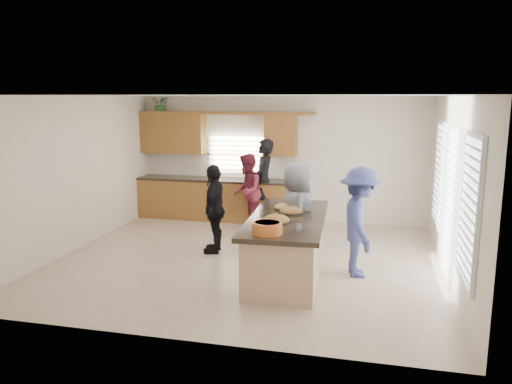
% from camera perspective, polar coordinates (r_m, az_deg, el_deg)
% --- Properties ---
extents(floor, '(6.50, 6.50, 0.00)m').
position_cam_1_polar(floor, '(8.73, -0.97, -7.75)').
color(floor, beige).
rests_on(floor, ground).
extents(room_shell, '(6.52, 6.02, 2.81)m').
position_cam_1_polar(room_shell, '(8.32, -1.01, 4.75)').
color(room_shell, silver).
rests_on(room_shell, ground).
extents(back_cabinetry, '(4.08, 0.66, 2.46)m').
position_cam_1_polar(back_cabinetry, '(11.47, -4.73, 1.39)').
color(back_cabinetry, olive).
rests_on(back_cabinetry, ground).
extents(right_wall_glazing, '(0.06, 4.00, 2.25)m').
position_cam_1_polar(right_wall_glazing, '(8.10, 21.41, -0.15)').
color(right_wall_glazing, white).
rests_on(right_wall_glazing, ground).
extents(island, '(1.28, 2.75, 0.95)m').
position_cam_1_polar(island, '(7.90, 3.57, -6.34)').
color(island, tan).
rests_on(island, ground).
extents(platter_front, '(0.44, 0.44, 0.18)m').
position_cam_1_polar(platter_front, '(7.40, 2.32, -3.28)').
color(platter_front, black).
rests_on(platter_front, island).
extents(platter_mid, '(0.40, 0.40, 0.16)m').
position_cam_1_polar(platter_mid, '(8.00, 4.05, -2.24)').
color(platter_mid, black).
rests_on(platter_mid, island).
extents(platter_back, '(0.36, 0.36, 0.14)m').
position_cam_1_polar(platter_back, '(8.28, 3.25, -1.77)').
color(platter_back, black).
rests_on(platter_back, island).
extents(salad_bowl, '(0.42, 0.42, 0.16)m').
position_cam_1_polar(salad_bowl, '(6.78, 1.29, -4.05)').
color(salad_bowl, '#CD6625').
rests_on(salad_bowl, island).
extents(clear_cup, '(0.07, 0.07, 0.11)m').
position_cam_1_polar(clear_cup, '(6.92, 4.92, -4.08)').
color(clear_cup, white).
rests_on(clear_cup, island).
extents(plate_stack, '(0.22, 0.22, 0.04)m').
position_cam_1_polar(plate_stack, '(8.56, 4.35, -1.42)').
color(plate_stack, '#B083BF').
rests_on(plate_stack, island).
extents(flower_vase, '(0.14, 0.14, 0.42)m').
position_cam_1_polar(flower_vase, '(8.81, 4.17, 0.22)').
color(flower_vase, silver).
rests_on(flower_vase, island).
extents(potted_plant, '(0.43, 0.38, 0.45)m').
position_cam_1_polar(potted_plant, '(11.86, -10.78, 9.87)').
color(potted_plant, '#357830').
rests_on(potted_plant, back_cabinetry).
extents(woman_left_back, '(0.46, 0.69, 1.88)m').
position_cam_1_polar(woman_left_back, '(11.03, 0.88, 1.19)').
color(woman_left_back, black).
rests_on(woman_left_back, ground).
extents(woman_left_mid, '(0.69, 0.85, 1.61)m').
position_cam_1_polar(woman_left_mid, '(10.59, -1.03, 0.06)').
color(woman_left_mid, maroon).
rests_on(woman_left_mid, ground).
extents(woman_left_front, '(0.50, 0.98, 1.61)m').
position_cam_1_polar(woman_left_front, '(9.00, -4.75, -1.92)').
color(woman_left_front, black).
rests_on(woman_left_front, ground).
extents(woman_right_back, '(0.83, 1.21, 1.73)m').
position_cam_1_polar(woman_right_back, '(7.93, 11.78, -3.39)').
color(woman_right_back, '#3B4782').
rests_on(woman_right_back, ground).
extents(woman_right_front, '(0.78, 0.97, 1.73)m').
position_cam_1_polar(woman_right_front, '(8.32, 4.64, -2.52)').
color(woman_right_front, slate).
rests_on(woman_right_front, ground).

